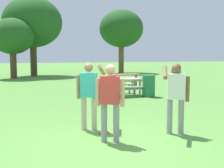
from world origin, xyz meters
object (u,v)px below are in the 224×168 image
at_px(tree_slender_mid, 33,23).
at_px(trash_can_further_along, 176,77).
at_px(person_catcher, 176,93).
at_px(tree_back_left, 121,29).
at_px(picnic_table_near, 121,83).
at_px(trash_can_beside_table, 149,86).
at_px(tree_far_right, 12,37).
at_px(frisbee, 104,133).
at_px(person_bystander, 110,98).
at_px(picnic_table_far, 125,78).
at_px(person_thrower, 89,91).

bearing_deg(tree_slender_mid, trash_can_further_along, -52.23).
relative_size(person_catcher, tree_back_left, 0.26).
height_order(picnic_table_near, trash_can_further_along, trash_can_further_along).
bearing_deg(tree_back_left, trash_can_beside_table, -105.21).
distance_m(tree_far_right, tree_back_left, 10.88).
height_order(person_catcher, tree_slender_mid, tree_slender_mid).
distance_m(picnic_table_near, tree_slender_mid, 14.21).
bearing_deg(frisbee, tree_slender_mid, 92.92).
bearing_deg(person_bystander, tree_far_right, 98.15).
distance_m(picnic_table_far, tree_far_right, 10.75).
xyz_separation_m(picnic_table_near, tree_back_left, (5.26, 14.80, 3.85)).
height_order(frisbee, trash_can_further_along, trash_can_further_along).
relative_size(person_catcher, tree_far_right, 0.35).
bearing_deg(picnic_table_far, person_thrower, -116.05).
bearing_deg(person_catcher, picnic_table_far, 77.03).
bearing_deg(picnic_table_far, trash_can_beside_table, -92.50).
bearing_deg(picnic_table_near, tree_slender_mid, 104.17).
bearing_deg(picnic_table_near, frisbee, -113.32).
bearing_deg(person_catcher, trash_can_beside_table, 70.89).
xyz_separation_m(person_catcher, picnic_table_far, (2.04, 8.85, -0.40)).
xyz_separation_m(person_thrower, trash_can_further_along, (7.23, 8.13, -0.48)).
xyz_separation_m(person_catcher, person_bystander, (-1.62, -0.12, -0.02)).
bearing_deg(tree_slender_mid, tree_far_right, -127.89).
bearing_deg(person_catcher, picnic_table_near, 82.31).
relative_size(frisbee, trash_can_beside_table, 0.26).
distance_m(person_catcher, picnic_table_near, 6.15).
xyz_separation_m(picnic_table_near, tree_slender_mid, (-3.34, 13.22, 4.00)).
bearing_deg(person_bystander, tree_back_left, 69.86).
bearing_deg(tree_slender_mid, frisbee, -87.08).
bearing_deg(tree_far_right, person_thrower, -82.02).
distance_m(person_bystander, tree_far_right, 17.70).
relative_size(person_catcher, trash_can_further_along, 1.71).
xyz_separation_m(person_catcher, trash_can_further_along, (5.41, 9.08, -0.48)).
xyz_separation_m(person_thrower, person_bystander, (0.20, -1.07, -0.02)).
xyz_separation_m(person_catcher, tree_slender_mid, (-2.52, 19.30, 3.60)).
height_order(person_thrower, tree_far_right, tree_far_right).
height_order(trash_can_beside_table, trash_can_further_along, same).
height_order(trash_can_further_along, tree_far_right, tree_far_right).
height_order(person_thrower, picnic_table_near, person_thrower).
height_order(person_bystander, trash_can_further_along, person_bystander).
xyz_separation_m(picnic_table_far, tree_back_left, (4.05, 12.04, 3.85)).
bearing_deg(trash_can_beside_table, picnic_table_far, 87.50).
relative_size(frisbee, trash_can_further_along, 0.26).
relative_size(trash_can_further_along, tree_far_right, 0.21).
distance_m(tree_far_right, tree_slender_mid, 2.92).
bearing_deg(trash_can_beside_table, trash_can_further_along, 45.87).
distance_m(person_thrower, trash_can_beside_table, 5.85).
xyz_separation_m(trash_can_further_along, tree_slender_mid, (-7.92, 10.22, 4.08)).
xyz_separation_m(trash_can_further_along, tree_far_right, (-9.51, 8.18, 2.74)).
bearing_deg(tree_far_right, frisbee, -81.33).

